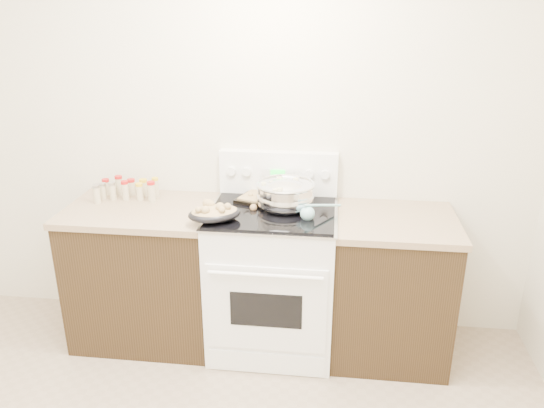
# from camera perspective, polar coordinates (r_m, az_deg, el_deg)

# --- Properties ---
(room_shell) EXTENTS (4.10, 3.60, 2.75)m
(room_shell) POSITION_cam_1_polar(r_m,az_deg,el_deg) (1.73, -17.35, 6.04)
(room_shell) COLOR beige
(room_shell) RESTS_ON ground
(counter_left) EXTENTS (0.93, 0.67, 0.92)m
(counter_left) POSITION_cam_1_polar(r_m,az_deg,el_deg) (3.59, -13.26, -7.13)
(counter_left) COLOR black
(counter_left) RESTS_ON ground
(counter_right) EXTENTS (0.73, 0.67, 0.92)m
(counter_right) POSITION_cam_1_polar(r_m,az_deg,el_deg) (3.41, 12.54, -8.64)
(counter_right) COLOR black
(counter_right) RESTS_ON ground
(kitchen_range) EXTENTS (0.78, 0.73, 1.22)m
(kitchen_range) POSITION_cam_1_polar(r_m,az_deg,el_deg) (3.39, 0.11, -7.74)
(kitchen_range) COLOR white
(kitchen_range) RESTS_ON ground
(mixing_bowl) EXTENTS (0.40, 0.40, 0.21)m
(mixing_bowl) POSITION_cam_1_polar(r_m,az_deg,el_deg) (3.19, 1.43, 0.94)
(mixing_bowl) COLOR silver
(mixing_bowl) RESTS_ON kitchen_range
(roasting_pan) EXTENTS (0.36, 0.32, 0.12)m
(roasting_pan) POSITION_cam_1_polar(r_m,az_deg,el_deg) (3.04, -6.24, -0.92)
(roasting_pan) COLOR black
(roasting_pan) RESTS_ON kitchen_range
(baking_sheet) EXTENTS (0.46, 0.39, 0.06)m
(baking_sheet) POSITION_cam_1_polar(r_m,az_deg,el_deg) (3.32, -0.07, 0.59)
(baking_sheet) COLOR black
(baking_sheet) RESTS_ON kitchen_range
(wooden_spoon) EXTENTS (0.17, 0.21, 0.04)m
(wooden_spoon) POSITION_cam_1_polar(r_m,az_deg,el_deg) (3.22, -1.50, -0.23)
(wooden_spoon) COLOR #AB7F4E
(wooden_spoon) RESTS_ON kitchen_range
(blue_ladle) EXTENTS (0.24, 0.21, 0.11)m
(blue_ladle) POSITION_cam_1_polar(r_m,az_deg,el_deg) (3.06, 4.01, -0.94)
(blue_ladle) COLOR #7BB0B8
(blue_ladle) RESTS_ON kitchen_range
(spice_jars) EXTENTS (0.39, 0.23, 0.13)m
(spice_jars) POSITION_cam_1_polar(r_m,az_deg,el_deg) (3.55, -15.33, 1.55)
(spice_jars) COLOR #BFB28C
(spice_jars) RESTS_ON counter_left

